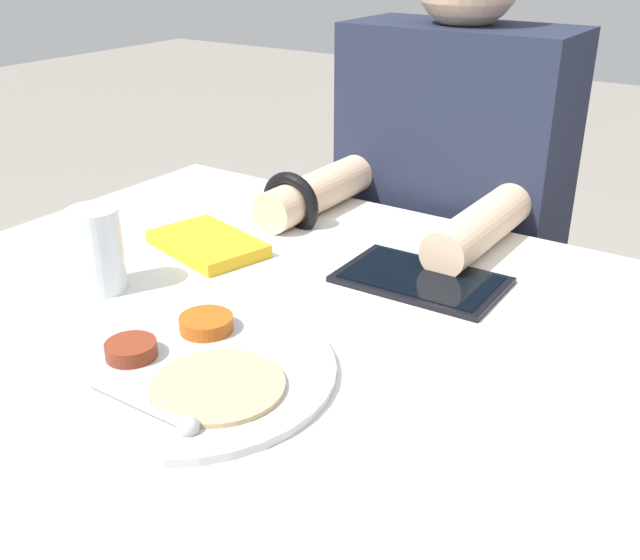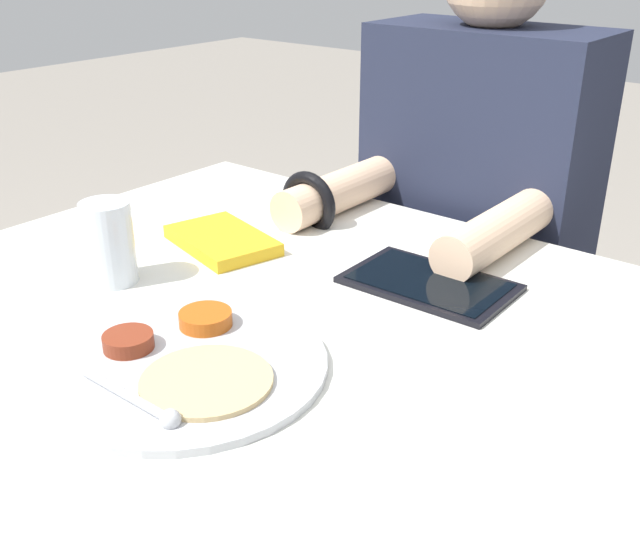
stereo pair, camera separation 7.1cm
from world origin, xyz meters
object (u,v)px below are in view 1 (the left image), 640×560
at_px(person_diner, 444,272).
at_px(drinking_glass, 97,250).
at_px(thali_tray, 192,369).
at_px(tablet_device, 421,279).
at_px(red_notebook, 208,245).

relative_size(person_diner, drinking_glass, 10.28).
height_order(thali_tray, drinking_glass, drinking_glass).
xyz_separation_m(tablet_device, drinking_glass, (-0.35, -0.26, 0.05)).
height_order(person_diner, drinking_glass, person_diner).
xyz_separation_m(person_diner, drinking_glass, (-0.22, -0.65, 0.22)).
bearing_deg(drinking_glass, red_notebook, 81.66).
distance_m(thali_tray, person_diner, 0.76).
distance_m(red_notebook, drinking_glass, 0.19).
distance_m(thali_tray, red_notebook, 0.36).
distance_m(person_diner, drinking_glass, 0.72).
bearing_deg(drinking_glass, person_diner, 71.37).
distance_m(red_notebook, person_diner, 0.53).
distance_m(tablet_device, person_diner, 0.44).
distance_m(red_notebook, tablet_device, 0.34).
relative_size(red_notebook, person_diner, 0.17).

